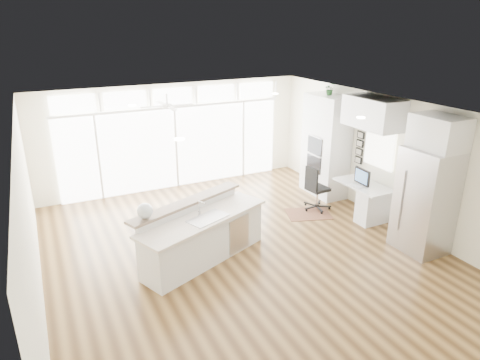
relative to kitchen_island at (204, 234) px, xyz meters
name	(u,v)px	position (x,y,z in m)	size (l,w,h in m)	color
floor	(244,253)	(0.75, -0.11, -0.53)	(7.00, 8.00, 0.02)	#452D15
ceiling	(244,112)	(0.75, -0.11, 2.18)	(7.00, 8.00, 0.02)	white
wall_back	(174,136)	(0.75, 3.89, 0.83)	(7.00, 0.04, 2.70)	white
wall_front	(421,315)	(0.75, -4.11, 0.83)	(7.00, 0.04, 2.70)	white
wall_left	(29,225)	(-2.75, -0.11, 0.83)	(0.04, 8.00, 2.70)	white
wall_right	(390,160)	(4.25, -0.11, 0.83)	(0.04, 8.00, 2.70)	white
glass_wall	(176,148)	(0.75, 3.83, 0.53)	(5.80, 0.06, 2.08)	white
transom_row	(173,96)	(0.75, 3.83, 1.86)	(5.90, 0.06, 0.40)	white
desk_window	(380,148)	(4.21, 0.19, 1.03)	(0.04, 0.85, 0.85)	white
ceiling_fan	(167,101)	(0.25, 2.69, 1.96)	(1.16, 1.16, 0.32)	white
recessed_lights	(239,111)	(0.75, 0.09, 2.16)	(3.40, 3.00, 0.02)	beige
oven_cabinet	(326,146)	(3.92, 1.69, 0.73)	(0.64, 1.20, 2.50)	silver
desk_nook	(362,200)	(3.88, 0.19, -0.14)	(0.72, 1.30, 0.76)	silver
upper_cabinets	(373,113)	(3.92, 0.19, 1.83)	(0.64, 1.30, 0.64)	silver
refrigerator	(425,201)	(3.86, -1.46, 0.48)	(0.76, 0.90, 2.00)	#AFAEB3
fridge_cabinet	(439,132)	(3.92, -1.46, 1.78)	(0.64, 0.90, 0.60)	silver
framed_photos	(360,148)	(4.21, 0.81, 0.88)	(0.06, 0.22, 0.80)	black
kitchen_island	(204,234)	(0.00, 0.00, 0.00)	(2.63, 0.99, 1.04)	silver
rug	(308,214)	(2.86, 0.78, -0.52)	(0.97, 0.70, 0.01)	#391C12
office_chair	(318,188)	(3.19, 0.94, 0.00)	(0.54, 0.50, 1.04)	black
fishbowl	(145,211)	(-1.03, 0.01, 0.65)	(0.27, 0.27, 0.27)	silver
monitor	(362,176)	(3.80, 0.19, 0.43)	(0.08, 0.47, 0.39)	black
keyboard	(355,186)	(3.63, 0.19, 0.25)	(0.11, 0.30, 0.02)	silver
potted_plant	(330,90)	(3.92, 1.69, 2.09)	(0.25, 0.28, 0.22)	#235123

